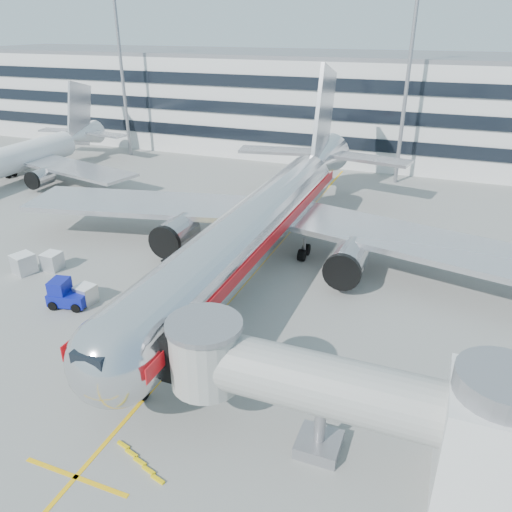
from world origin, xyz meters
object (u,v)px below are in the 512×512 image
(cargo_container_front, at_px, (86,294))
(belt_loader, at_px, (185,283))
(main_jet, at_px, (263,219))
(ramp_worker, at_px, (142,305))
(cargo_container_left, at_px, (24,264))
(cargo_container_right, at_px, (52,261))
(baggage_tug, at_px, (66,295))

(cargo_container_front, bearing_deg, belt_loader, 35.26)
(main_jet, height_order, ramp_worker, main_jet)
(ramp_worker, bearing_deg, cargo_container_front, 123.86)
(cargo_container_left, relative_size, ramp_worker, 1.03)
(cargo_container_front, height_order, ramp_worker, ramp_worker)
(belt_loader, distance_m, cargo_container_front, 7.75)
(main_jet, xyz_separation_m, cargo_container_right, (-16.91, -8.19, -3.44))
(main_jet, height_order, cargo_container_front, main_jet)
(belt_loader, distance_m, cargo_container_right, 12.94)
(belt_loader, relative_size, ramp_worker, 2.71)
(ramp_worker, bearing_deg, belt_loader, 23.78)
(main_jet, xyz_separation_m, baggage_tug, (-11.41, -12.81, -3.28))
(main_jet, relative_size, cargo_container_right, 32.32)
(cargo_container_right, height_order, cargo_container_front, cargo_container_right)
(cargo_container_front, bearing_deg, main_jet, 49.05)
(cargo_container_right, bearing_deg, cargo_container_front, -29.38)
(main_jet, distance_m, ramp_worker, 13.46)
(baggage_tug, height_order, cargo_container_right, baggage_tug)
(cargo_container_left, bearing_deg, baggage_tug, -23.34)
(main_jet, distance_m, belt_loader, 9.14)
(belt_loader, bearing_deg, cargo_container_front, -144.74)
(baggage_tug, relative_size, cargo_container_left, 1.56)
(main_jet, xyz_separation_m, belt_loader, (-4.00, -7.42, -3.51))
(belt_loader, distance_m, ramp_worker, 4.77)
(cargo_container_front, distance_m, ramp_worker, 5.34)
(main_jet, relative_size, cargo_container_front, 33.69)
(main_jet, height_order, cargo_container_left, main_jet)
(cargo_container_front, xyz_separation_m, ramp_worker, (5.33, -0.18, 0.27))
(main_jet, distance_m, cargo_container_front, 16.14)
(main_jet, xyz_separation_m, ramp_worker, (-4.99, -12.08, -3.23))
(cargo_container_right, height_order, ramp_worker, ramp_worker)
(main_jet, height_order, belt_loader, main_jet)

